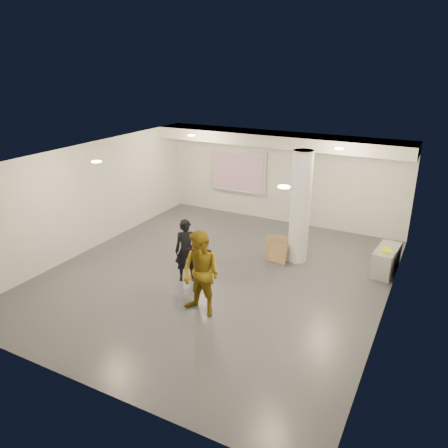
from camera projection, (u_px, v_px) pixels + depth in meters
The scene contains 20 objects.
floor at pixel (217, 275), 11.01m from camera, with size 8.00×9.00×0.01m, color #383B40.
ceiling at pixel (216, 158), 9.94m from camera, with size 8.00×9.00×0.01m, color white.
wall_back at pixel (282, 177), 14.20m from camera, with size 8.00×0.01×3.00m, color silver.
wall_front at pixel (77, 308), 6.75m from camera, with size 8.00×0.01×3.00m, color silver.
wall_left at pixel (91, 197), 12.21m from camera, with size 0.01×9.00×3.00m, color silver.
wall_right at pixel (391, 251), 8.74m from camera, with size 0.01×9.00×3.00m, color silver.
soffit_band at pixel (278, 139), 13.28m from camera, with size 8.00×1.10×0.36m, color silver.
downlight_nw at pixel (191, 135), 12.98m from camera, with size 0.22×0.22×0.02m, color #E9D285.
downlight_ne at pixel (339, 149), 11.07m from camera, with size 0.22×0.22×0.02m, color #E9D285.
downlight_sw at pixel (96, 162), 9.66m from camera, with size 0.22×0.22×0.02m, color #E9D285.
downlight_se at pixel (284, 187), 7.75m from camera, with size 0.22×0.22×0.02m, color #E9D285.
column at pixel (300, 208), 11.32m from camera, with size 0.52×0.52×3.00m, color white.
projection_screen at pixel (238, 171), 14.85m from camera, with size 2.10×0.13×1.42m.
credenza at pixel (386, 260), 11.05m from camera, with size 0.48×1.15×0.67m, color gray.
papers_stack at pixel (387, 250), 10.79m from camera, with size 0.24×0.31×0.02m, color silver.
postit_pad at pixel (386, 250), 10.78m from camera, with size 0.23×0.31×0.03m, color #D4E505.
cardboard_back at pixel (277, 248), 11.78m from camera, with size 0.62×0.06×0.67m, color olive.
cardboard_front at pixel (278, 253), 11.62m from camera, with size 0.51×0.05×0.56m, color olive.
woman at pixel (186, 251), 10.53m from camera, with size 0.57×0.37×1.56m, color black.
man at pixel (201, 274), 9.06m from camera, with size 0.90×0.70×1.86m, color #816612.
Camera 1 is at (4.73, -8.63, 5.10)m, focal length 35.00 mm.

